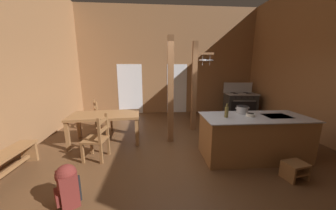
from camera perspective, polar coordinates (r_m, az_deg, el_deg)
name	(u,v)px	position (r m, az deg, el deg)	size (l,w,h in m)	color
ground_plane	(183,155)	(4.09, 4.81, -16.20)	(7.96, 8.31, 0.10)	brown
wall_back	(168,62)	(7.41, 0.14, 14.03)	(7.96, 0.14, 4.29)	#93663F
glazed_door_back_left	(130,89)	(7.42, -12.36, 5.08)	(1.00, 0.01, 2.05)	white
glazed_panel_back_right	(177,89)	(7.42, 2.95, 5.34)	(0.84, 0.01, 2.05)	white
kitchen_island	(253,137)	(4.15, 26.21, -9.42)	(2.17, 0.98, 0.91)	olive
stove_range	(240,105)	(7.40, 22.57, 0.15)	(1.22, 0.92, 1.32)	#2C2C2C
support_post_with_pot_rack	(195,84)	(5.27, 8.99, 6.85)	(0.62, 0.23, 2.64)	brown
support_post_center	(171,91)	(4.33, 0.86, 4.58)	(0.14, 0.14, 2.64)	brown
step_stool	(295,169)	(3.86, 36.32, -16.67)	(0.40, 0.34, 0.30)	brown
dining_table	(105,117)	(4.72, -19.94, -3.85)	(1.76, 1.03, 0.74)	olive
ladderback_chair_near_window	(98,139)	(3.94, -22.19, -10.20)	(0.49, 0.49, 0.95)	brown
ladderback_chair_by_post	(101,116)	(5.68, -21.13, -3.42)	(0.59, 0.59, 0.95)	brown
backpack	(67,184)	(2.98, -30.32, -21.51)	(0.39, 0.39, 0.60)	maroon
stockpot_on_counter	(242,110)	(4.13, 23.26, -1.42)	(0.32, 0.25, 0.17)	#A8AAB2
mixing_bowl_on_counter	(250,115)	(3.97, 25.55, -2.93)	(0.17, 0.17, 0.06)	silver
bottle_tall_on_counter	(227,112)	(3.69, 18.74, -2.15)	(0.07, 0.07, 0.28)	brown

